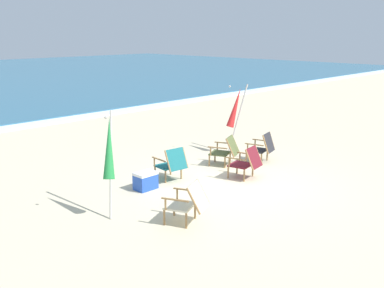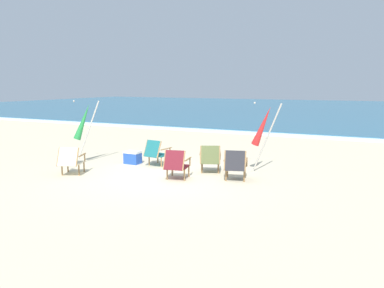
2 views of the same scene
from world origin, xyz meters
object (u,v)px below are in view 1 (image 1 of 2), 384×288
Objects in this scene: beach_chair_front_left at (188,202)px; cooler_box at (146,181)px; beach_chair_back_right at (247,162)px; beach_chair_mid_center at (262,147)px; umbrella_furled_red at (235,108)px; beach_chair_front_right at (172,163)px; umbrella_furled_green at (109,149)px; beach_chair_back_left at (226,150)px.

beach_chair_front_left is 2.11m from cooler_box.
beach_chair_mid_center reaches higher than beach_chair_back_right.
umbrella_furled_red is (4.62, 2.62, 0.88)m from beach_chair_front_left.
beach_chair_mid_center is 2.84m from beach_chair_front_right.
umbrella_furled_red is at bearing 10.90° from beach_chair_front_right.
beach_chair_back_right is 1.00× the size of beach_chair_mid_center.
beach_chair_mid_center is at bearing 17.94° from beach_chair_front_left.
cooler_box is at bearing 24.28° from umbrella_furled_green.
beach_chair_front_left is 0.46× the size of umbrella_furled_green.
umbrella_furled_green is 4.08× the size of cooler_box.
beach_chair_mid_center is 0.89× the size of beach_chair_front_left.
beach_chair_mid_center is at bearing -13.10° from beach_chair_front_right.
umbrella_furled_green is at bearing -163.67° from beach_chair_front_right.
cooler_box is at bearing 170.37° from beach_chair_mid_center.
beach_chair_back_left is at bearing 65.05° from beach_chair_back_right.
beach_chair_mid_center is 5.07m from umbrella_furled_green.
beach_chair_back_left is at bearing 29.60° from beach_chair_front_left.
beach_chair_mid_center is at bearing -105.84° from umbrella_furled_red.
beach_chair_mid_center is 0.41× the size of umbrella_furled_red.
umbrella_furled_green is at bearing -166.81° from umbrella_furled_red.
umbrella_furled_red reaches higher than beach_chair_front_right.
beach_chair_back_right is 2.96m from beach_chair_front_left.
umbrella_furled_green reaches higher than cooler_box.
cooler_box is at bearing 177.93° from beach_chair_back_left.
beach_chair_back_right is 1.18m from beach_chair_back_left.
cooler_box is at bearing -177.95° from beach_chair_front_right.
beach_chair_front_left is (-2.84, -0.82, -0.00)m from beach_chair_back_right.
umbrella_furled_red is at bearing 45.39° from beach_chair_back_right.
beach_chair_back_right is at bearing -28.16° from cooler_box.
beach_chair_front_left is at bearing -163.85° from beach_chair_back_right.
cooler_box is (-2.19, 1.17, -0.23)m from beach_chair_back_right.
beach_chair_back_right is 1.80m from beach_chair_front_right.
umbrella_furled_red is (1.28, 0.73, 0.87)m from beach_chair_back_left.
beach_chair_front_left is 1.87× the size of cooler_box.
beach_chair_front_left is at bearing -162.06° from beach_chair_mid_center.
beach_chair_back_left reaches higher than cooler_box.
umbrella_furled_red is at bearing 13.19° from umbrella_furled_green.
beach_chair_back_right is 0.89× the size of beach_chair_front_left.
beach_chair_mid_center is at bearing -9.63° from cooler_box.
beach_chair_back_left is at bearing 7.36° from umbrella_furled_green.
beach_chair_back_right is at bearing -158.61° from beach_chair_mid_center.
beach_chair_front_left is at bearing -108.08° from cooler_box.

